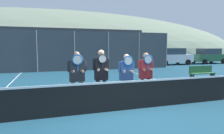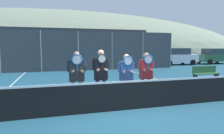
# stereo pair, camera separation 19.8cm
# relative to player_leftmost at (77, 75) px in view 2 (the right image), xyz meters

# --- Properties ---
(ground_plane) EXTENTS (120.00, 120.00, 0.00)m
(ground_plane) POSITION_rel_player_leftmost_xyz_m (1.25, -0.67, -1.07)
(ground_plane) COLOR navy
(hill_distant) EXTENTS (128.89, 71.60, 25.06)m
(hill_distant) POSITION_rel_player_leftmost_xyz_m (1.25, 61.48, -1.07)
(hill_distant) COLOR slate
(hill_distant) RESTS_ON ground_plane
(clubhouse_building) EXTENTS (19.57, 5.50, 3.95)m
(clubhouse_building) POSITION_rel_player_leftmost_xyz_m (0.17, 18.32, 0.92)
(clubhouse_building) COLOR #9EA3A8
(clubhouse_building) RESTS_ON ground_plane
(fence_back) EXTENTS (17.41, 0.06, 3.26)m
(fence_back) POSITION_rel_player_leftmost_xyz_m (1.25, 10.20, 0.56)
(fence_back) COLOR gray
(fence_back) RESTS_ON ground_plane
(tennis_net) EXTENTS (10.95, 0.09, 1.02)m
(tennis_net) POSITION_rel_player_leftmost_xyz_m (1.25, -0.67, -0.60)
(tennis_net) COLOR gray
(tennis_net) RESTS_ON ground_plane
(court_line_right_sideline) EXTENTS (0.05, 16.00, 0.01)m
(court_line_right_sideline) POSITION_rel_player_leftmost_xyz_m (5.32, 2.33, -1.07)
(court_line_right_sideline) COLOR white
(court_line_right_sideline) RESTS_ON ground_plane
(player_leftmost) EXTENTS (0.60, 0.34, 1.81)m
(player_leftmost) POSITION_rel_player_leftmost_xyz_m (0.00, 0.00, 0.00)
(player_leftmost) COLOR white
(player_leftmost) RESTS_ON ground_plane
(player_center_left) EXTENTS (0.55, 0.34, 1.86)m
(player_center_left) POSITION_rel_player_leftmost_xyz_m (0.77, -0.08, 0.02)
(player_center_left) COLOR #56565B
(player_center_left) RESTS_ON ground_plane
(player_center_right) EXTENTS (0.57, 0.34, 1.72)m
(player_center_right) POSITION_rel_player_leftmost_xyz_m (1.65, -0.06, -0.06)
(player_center_right) COLOR white
(player_center_right) RESTS_ON ground_plane
(player_rightmost) EXTENTS (0.58, 0.34, 1.75)m
(player_rightmost) POSITION_rel_player_leftmost_xyz_m (2.43, 0.03, -0.03)
(player_rightmost) COLOR black
(player_rightmost) RESTS_ON ground_plane
(car_far_left) EXTENTS (4.01, 1.93, 1.82)m
(car_far_left) POSITION_rel_player_leftmost_xyz_m (-3.42, 13.06, -0.15)
(car_far_left) COLOR navy
(car_far_left) RESTS_ON ground_plane
(car_left_of_center) EXTENTS (4.65, 2.07, 1.80)m
(car_left_of_center) POSITION_rel_player_leftmost_xyz_m (1.70, 12.64, -0.15)
(car_left_of_center) COLOR #B2B7BC
(car_left_of_center) RESTS_ON ground_plane
(car_center) EXTENTS (4.40, 2.09, 1.69)m
(car_center) POSITION_rel_player_leftmost_xyz_m (7.01, 12.69, -0.20)
(car_center) COLOR maroon
(car_center) RESTS_ON ground_plane
(car_right_of_center) EXTENTS (4.38, 1.95, 1.82)m
(car_right_of_center) POSITION_rel_player_leftmost_xyz_m (12.19, 12.57, -0.14)
(car_right_of_center) COLOR silver
(car_right_of_center) RESTS_ON ground_plane
(car_far_right) EXTENTS (4.10, 1.97, 1.77)m
(car_far_right) POSITION_rel_player_leftmost_xyz_m (17.23, 12.61, -0.17)
(car_far_right) COLOR #285638
(car_far_right) RESTS_ON ground_plane
(bench_courtside) EXTENTS (1.62, 0.36, 0.85)m
(bench_courtside) POSITION_rel_player_leftmost_xyz_m (7.68, 3.10, -0.61)
(bench_courtside) COLOR #2D6038
(bench_courtside) RESTS_ON ground_plane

